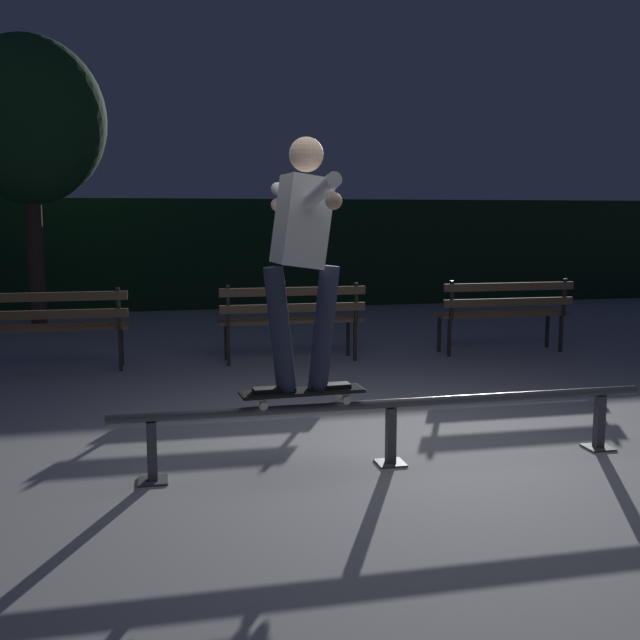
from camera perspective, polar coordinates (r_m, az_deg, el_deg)
ground_plane at (r=5.12m, az=4.87°, el=-10.35°), size 90.00×90.00×0.00m
hedge_backdrop at (r=13.67m, az=-6.41°, el=5.14°), size 24.00×1.20×1.91m
grind_rail at (r=4.89m, az=5.44°, el=-7.21°), size 3.57×0.18×0.43m
skateboard at (r=4.70m, az=-1.37°, el=-5.55°), size 0.79×0.25×0.09m
skateboarder at (r=4.58m, az=-1.37°, el=5.91°), size 0.62×1.41×1.56m
park_bench_leftmost at (r=8.16m, az=-19.99°, el=-0.08°), size 1.60×0.43×0.88m
park_bench_left_center at (r=8.22m, az=-2.19°, el=0.45°), size 1.60×0.43×0.88m
park_bench_right_center at (r=9.02m, az=13.86°, el=0.89°), size 1.60×0.43×0.88m
tree_far_left at (r=11.47m, az=-21.32°, el=13.94°), size 2.10×2.10×4.09m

